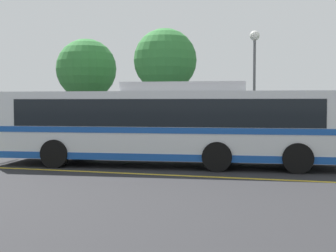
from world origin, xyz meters
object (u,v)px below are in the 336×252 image
Objects in this scene: tree_3 at (86,69)px; parked_car_1 at (138,135)px; transit_bus at (168,123)px; tree_2 at (165,60)px; parked_car_0 at (24,131)px; parked_car_2 at (257,135)px; street_lamp at (254,61)px.

parked_car_1 is at bearing -46.62° from tree_3.
transit_bus is at bearing -53.41° from tree_3.
parked_car_1 is 0.76× the size of tree_3.
parked_car_0 is at bearing -160.72° from tree_2.
tree_3 is (-11.73, 6.05, 3.78)m from parked_car_2.
transit_bus is 9.77m from tree_2.
street_lamp is 0.94× the size of tree_2.
parked_car_0 is 12.70m from parked_car_2.
tree_2 is 0.99× the size of tree_3.
tree_2 is at bearing -11.15° from parked_car_1.
parked_car_1 is 4.86m from tree_2.
parked_car_2 reaches higher than parked_car_1.
street_lamp is at bearing -173.06° from parked_car_2.
tree_3 is at bearing 30.42° from transit_bus.
transit_bus is 6.77m from parked_car_2.
tree_3 reaches higher than parked_car_2.
transit_bus is at bearing -147.79° from parked_car_1.
tree_2 is at bearing -73.82° from parked_car_0.
parked_car_2 is at bearing -26.80° from tree_2.
parked_car_2 is 4.43m from street_lamp.
parked_car_1 is at bearing -104.78° from tree_2.
parked_car_0 is 13.10m from street_lamp.
parked_car_0 is 7.12m from tree_3.
parked_car_2 is at bearing -93.55° from parked_car_0.
parked_car_0 is 0.69× the size of tree_3.
tree_2 is at bearing -118.30° from parked_car_2.
street_lamp reaches higher than parked_car_0.
tree_3 is (-11.38, 3.71, 0.04)m from street_lamp.
transit_bus is 1.98× the size of tree_3.
tree_3 is (-6.42, 3.37, -0.13)m from tree_2.
transit_bus is 2.88× the size of parked_car_0.
tree_2 is (7.39, 2.59, 3.91)m from parked_car_0.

